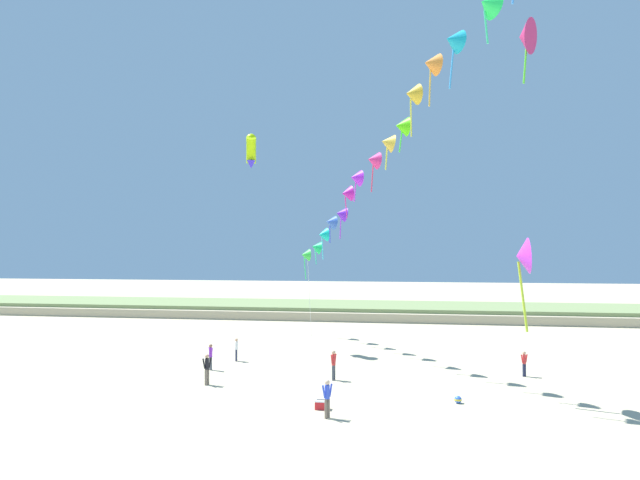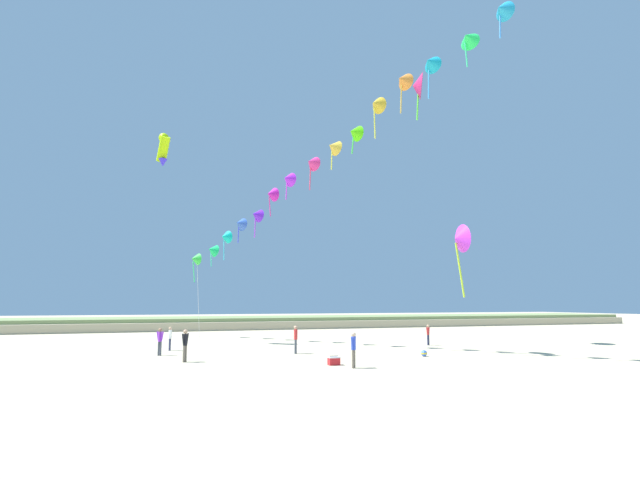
% 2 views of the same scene
% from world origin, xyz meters
% --- Properties ---
extents(ground_plane, '(240.00, 240.00, 0.00)m').
position_xyz_m(ground_plane, '(0.00, 0.00, 0.00)').
color(ground_plane, '#C1B28E').
extents(dune_ridge, '(120.00, 13.06, 1.34)m').
position_xyz_m(dune_ridge, '(0.00, 46.06, 0.67)').
color(dune_ridge, tan).
rests_on(dune_ridge, ground).
extents(person_near_left, '(0.32, 0.58, 1.72)m').
position_xyz_m(person_near_left, '(0.95, 12.73, 0.99)').
color(person_near_left, '#474C56').
rests_on(person_near_left, ground).
extents(person_near_right, '(0.43, 0.53, 1.72)m').
position_xyz_m(person_near_right, '(-5.87, 10.42, 0.99)').
color(person_near_right, '#726656').
rests_on(person_near_right, ground).
extents(person_mid_center, '(0.48, 0.35, 1.50)m').
position_xyz_m(person_mid_center, '(12.04, 15.51, 0.87)').
color(person_mid_center, '#282D4C').
rests_on(person_mid_center, ground).
extents(person_far_left, '(0.21, 0.54, 1.55)m').
position_xyz_m(person_far_left, '(-6.36, 17.34, 0.89)').
color(person_far_left, '#282D4C').
rests_on(person_far_left, ground).
extents(person_far_right, '(0.47, 0.50, 1.72)m').
position_xyz_m(person_far_right, '(1.69, 5.23, 0.99)').
color(person_far_right, '#726656').
rests_on(person_far_right, ground).
extents(person_far_center, '(0.44, 0.47, 1.63)m').
position_xyz_m(person_far_center, '(-7.07, 14.28, 0.94)').
color(person_far_center, '#474C56').
rests_on(person_far_center, ground).
extents(kite_banner_string, '(14.51, 27.88, 19.35)m').
position_xyz_m(kite_banner_string, '(2.89, 16.11, 13.05)').
color(kite_banner_string, green).
extents(large_kite_low_lead, '(1.20, 1.83, 2.76)m').
position_xyz_m(large_kite_low_lead, '(-7.16, 23.56, 15.56)').
color(large_kite_low_lead, '#B3E60B').
extents(large_kite_mid_trail, '(0.75, 1.84, 4.69)m').
position_xyz_m(large_kite_mid_trail, '(10.89, 9.54, 7.19)').
color(large_kite_mid_trail, '#DD38F0').
extents(large_kite_high_solo, '(1.95, 2.43, 4.11)m').
position_xyz_m(large_kite_high_solo, '(12.49, 16.93, 20.91)').
color(large_kite_high_solo, '#CD2660').
extents(beach_cooler, '(0.58, 0.41, 0.46)m').
position_xyz_m(beach_cooler, '(1.20, 6.64, 0.21)').
color(beach_cooler, red).
rests_on(beach_cooler, ground).
extents(beach_ball, '(0.36, 0.36, 0.36)m').
position_xyz_m(beach_ball, '(7.66, 8.75, 0.18)').
color(beach_ball, blue).
rests_on(beach_ball, ground).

